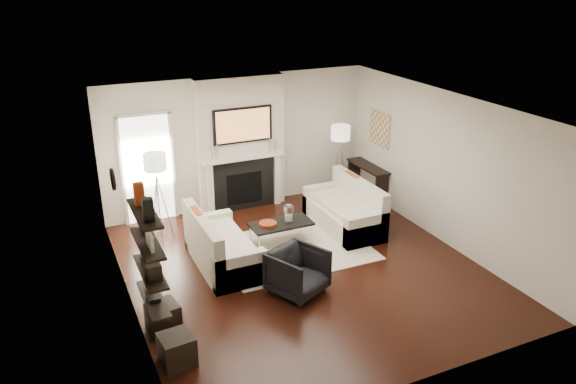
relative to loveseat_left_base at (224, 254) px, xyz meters
name	(u,v)px	position (x,y,z in m)	size (l,w,h in m)	color
room_envelope	(304,193)	(1.14, -0.68, 1.14)	(6.00, 6.00, 6.00)	black
chimney_breast	(241,144)	(1.14, 2.20, 1.14)	(1.80, 0.25, 2.70)	silver
fireplace_surround	(244,185)	(1.14, 2.06, 0.31)	(1.30, 0.02, 1.04)	black
firebox	(244,188)	(1.14, 2.06, 0.24)	(0.75, 0.02, 0.65)	black
mantel_pilaster_l	(210,190)	(0.42, 2.03, 0.34)	(0.12, 0.08, 1.10)	white
mantel_pilaster_r	(277,179)	(1.86, 2.03, 0.34)	(0.12, 0.08, 1.10)	white
mantel_shelf	(244,158)	(1.14, 2.01, 0.91)	(1.70, 0.18, 0.07)	white
tv_body	(243,125)	(1.14, 2.04, 1.57)	(1.20, 0.06, 0.70)	black
tv_screen	(243,125)	(1.14, 2.01, 1.57)	(1.10, 0.01, 0.62)	#BF723F
candlestick_l_tall	(217,152)	(0.59, 2.02, 1.09)	(0.04, 0.04, 0.30)	silver
candlestick_l_short	(211,155)	(0.46, 2.02, 1.06)	(0.04, 0.04, 0.24)	silver
candlestick_r_tall	(269,145)	(1.69, 2.02, 1.09)	(0.04, 0.04, 0.30)	silver
candlestick_r_short	(275,146)	(1.82, 2.02, 1.06)	(0.04, 0.04, 0.24)	silver
hallway_panel	(148,170)	(-0.71, 2.30, 0.84)	(0.90, 0.02, 2.10)	white
door_trim_l	(122,173)	(-1.19, 2.28, 0.84)	(0.06, 0.06, 2.16)	white
door_trim_r	(173,166)	(-0.23, 2.28, 0.84)	(0.06, 0.06, 2.16)	white
door_trim_top	(142,114)	(-0.71, 2.28, 1.92)	(1.02, 0.06, 0.06)	white
rug	(293,249)	(1.28, 0.03, -0.20)	(2.60, 2.00, 0.01)	beige
loveseat_left_base	(224,254)	(0.00, 0.00, 0.00)	(0.85, 1.80, 0.42)	beige
loveseat_left_back	(203,240)	(-0.33, 0.00, 0.32)	(0.18, 1.80, 0.80)	beige
loveseat_left_arm_n	(240,271)	(0.00, -0.81, 0.09)	(0.85, 0.18, 0.60)	beige
loveseat_left_arm_s	(209,229)	(0.00, 0.81, 0.09)	(0.85, 0.18, 0.60)	beige
loveseat_left_cushion	(226,239)	(0.05, 0.00, 0.26)	(0.63, 1.44, 0.10)	beige
pillow_left_orange	(197,222)	(-0.33, 0.30, 0.52)	(0.10, 0.42, 0.42)	#B74116
pillow_left_charcoal	(208,237)	(-0.33, -0.30, 0.51)	(0.10, 0.40, 0.40)	black
loveseat_right_base	(343,217)	(2.53, 0.43, 0.00)	(0.85, 1.80, 0.42)	beige
loveseat_right_back	(359,199)	(2.86, 0.43, 0.32)	(0.18, 1.80, 0.80)	beige
loveseat_right_arm_n	(366,230)	(2.53, -0.38, 0.09)	(0.85, 0.18, 0.60)	beige
loveseat_right_arm_s	(323,198)	(2.53, 1.24, 0.09)	(0.85, 0.18, 0.60)	beige
loveseat_right_cushion	(341,205)	(2.48, 0.43, 0.26)	(0.63, 1.44, 0.10)	beige
pillow_right_orange	(351,184)	(2.86, 0.73, 0.52)	(0.10, 0.42, 0.42)	#B74116
pillow_right_charcoal	(368,195)	(2.86, 0.13, 0.51)	(0.10, 0.40, 0.40)	black
coffee_table	(281,224)	(1.18, 0.30, 0.19)	(1.10, 0.55, 0.04)	black
coffee_leg_nw	(260,245)	(0.68, 0.08, -0.02)	(0.02, 0.02, 0.38)	silver
coffee_leg_ne	(311,234)	(1.68, 0.08, -0.02)	(0.02, 0.02, 0.38)	silver
coffee_leg_sw	(250,235)	(0.68, 0.52, -0.02)	(0.02, 0.02, 0.38)	silver
coffee_leg_se	(301,225)	(1.68, 0.52, -0.02)	(0.02, 0.02, 0.38)	silver
hurricane_glass	(289,214)	(1.33, 0.30, 0.35)	(0.18, 0.18, 0.32)	white
hurricane_candle	(289,217)	(1.33, 0.30, 0.29)	(0.09, 0.09, 0.13)	white
copper_bowl	(268,224)	(0.93, 0.30, 0.24)	(0.31, 0.31, 0.05)	#AF411D
armchair	(298,270)	(0.76, -1.28, 0.17)	(0.75, 0.70, 0.77)	black
lamp_left_post	(159,206)	(-0.71, 1.51, 0.39)	(0.02, 0.02, 1.20)	silver
lamp_left_shade	(155,162)	(-0.71, 1.51, 1.24)	(0.40, 0.40, 0.30)	white
lamp_left_leg_a	(165,205)	(-0.60, 1.51, 0.39)	(0.02, 0.02, 1.25)	silver
lamp_left_leg_b	(155,205)	(-0.76, 1.60, 0.39)	(0.02, 0.02, 1.25)	silver
lamp_left_leg_c	(157,209)	(-0.76, 1.41, 0.39)	(0.02, 0.02, 1.25)	silver
lamp_right_post	(339,171)	(3.19, 1.79, 0.39)	(0.02, 0.02, 1.20)	silver
lamp_right_shade	(341,133)	(3.19, 1.79, 1.24)	(0.40, 0.40, 0.30)	white
lamp_right_leg_a	(344,171)	(3.30, 1.79, 0.39)	(0.02, 0.02, 1.25)	silver
lamp_right_leg_b	(335,170)	(3.14, 1.88, 0.39)	(0.02, 0.02, 1.25)	silver
lamp_right_leg_c	(339,173)	(3.14, 1.69, 0.39)	(0.02, 0.02, 1.25)	silver
console_top	(368,166)	(3.71, 1.49, 0.52)	(0.35, 1.20, 0.04)	black
console_leg_n	(381,192)	(3.71, 0.94, 0.14)	(0.30, 0.04, 0.71)	black
console_leg_s	(354,175)	(3.71, 2.04, 0.14)	(0.30, 0.04, 0.71)	black
wall_art	(380,129)	(3.87, 1.37, 1.34)	(0.03, 0.70, 0.70)	tan
shelf_bottom	(153,299)	(-1.48, -1.68, 0.49)	(0.25, 1.00, 0.04)	black
shelf_lower	(151,272)	(-1.48, -1.68, 0.89)	(0.25, 1.00, 0.04)	black
shelf_upper	(148,243)	(-1.48, -1.68, 1.29)	(0.25, 1.00, 0.04)	black
shelf_top	(144,213)	(-1.48, -1.68, 1.69)	(0.25, 1.00, 0.04)	black
decor_magfile_a	(148,210)	(-1.48, -1.96, 1.85)	(0.12, 0.10, 0.28)	black
decor_magfile_b	(139,194)	(-1.48, -1.42, 1.85)	(0.12, 0.10, 0.28)	#B74116
decor_frame_a	(150,240)	(-1.48, -1.86, 1.42)	(0.04, 0.30, 0.22)	white
decor_frame_b	(142,226)	(-1.48, -1.38, 1.40)	(0.04, 0.22, 0.18)	black
decor_wine_rack	(153,270)	(-1.48, -1.86, 1.01)	(0.18, 0.25, 0.20)	black
decor_box_small	(147,259)	(-1.48, -1.48, 0.97)	(0.15, 0.12, 0.12)	black
decor_books	(154,298)	(-1.48, -1.71, 0.53)	(0.14, 0.20, 0.05)	black
decor_box_tall	(149,283)	(-1.48, -1.44, 0.60)	(0.10, 0.10, 0.18)	white
clock_rim	(113,179)	(-1.59, 0.22, 1.49)	(0.34, 0.34, 0.04)	black
clock_face	(114,179)	(-1.56, 0.22, 1.49)	(0.29, 0.29, 0.01)	white
ottoman_near	(163,317)	(-1.33, -1.38, -0.01)	(0.40, 0.40, 0.40)	black
ottoman_far	(177,350)	(-1.33, -2.15, -0.01)	(0.40, 0.40, 0.40)	black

